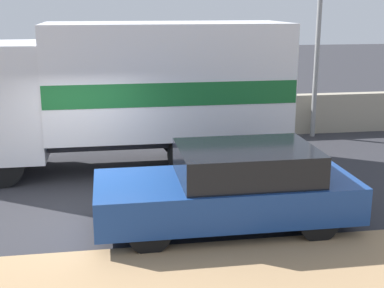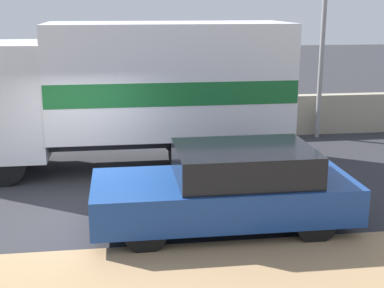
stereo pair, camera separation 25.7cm
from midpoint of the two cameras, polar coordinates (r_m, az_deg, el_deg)
ground_plane at (r=10.48m, az=-11.02°, el=-7.35°), size 80.00×80.00×0.00m
stone_wall_backdrop at (r=15.76m, az=-10.11°, el=2.48°), size 60.00×0.35×1.20m
street_lamp at (r=16.10m, az=14.44°, el=14.32°), size 0.56×0.28×6.69m
box_truck at (r=12.74m, az=-5.45°, el=6.00°), size 7.57×2.33×3.47m
car_hatchback at (r=9.50m, az=4.71°, el=-4.67°), size 4.59×1.88×1.47m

